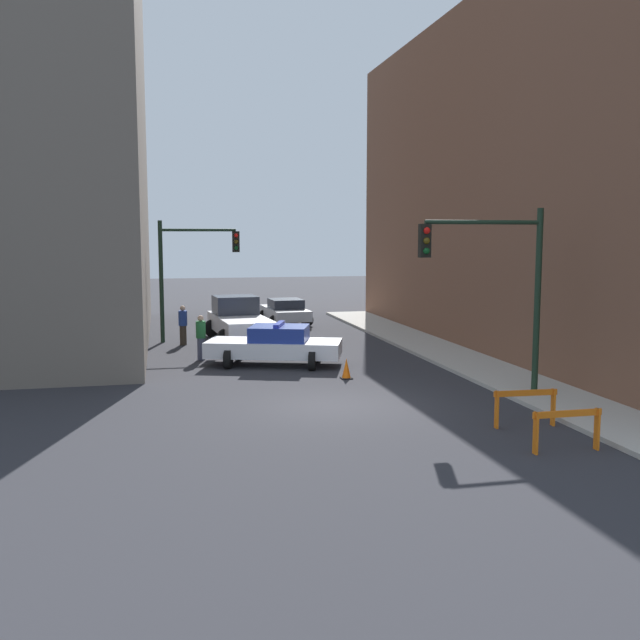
% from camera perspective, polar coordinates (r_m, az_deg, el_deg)
% --- Properties ---
extents(ground_plane, '(120.00, 120.00, 0.00)m').
position_cam_1_polar(ground_plane, '(19.39, 1.00, -6.83)').
color(ground_plane, '#2D2D33').
extents(sidewalk_right, '(2.40, 44.00, 0.12)m').
position_cam_1_polar(sidewalk_right, '(21.66, 17.22, -5.52)').
color(sidewalk_right, '#B2ADA3').
rests_on(sidewalk_right, ground_plane).
extents(building_right, '(12.00, 28.00, 13.72)m').
position_cam_1_polar(building_right, '(31.89, 21.79, 10.43)').
color(building_right, brown).
rests_on(building_right, ground_plane).
extents(traffic_light_near, '(3.64, 0.35, 5.20)m').
position_cam_1_polar(traffic_light_near, '(20.36, 14.21, 3.67)').
color(traffic_light_near, black).
rests_on(traffic_light_near, sidewalk_right).
extents(traffic_light_far, '(3.44, 0.35, 5.20)m').
position_cam_1_polar(traffic_light_far, '(31.10, -10.59, 4.50)').
color(traffic_light_far, black).
rests_on(traffic_light_far, ground_plane).
extents(police_car, '(5.04, 3.25, 1.52)m').
position_cam_1_polar(police_car, '(25.20, -3.60, -2.00)').
color(police_car, white).
rests_on(police_car, ground_plane).
extents(white_truck, '(2.94, 5.55, 1.90)m').
position_cam_1_polar(white_truck, '(31.18, -6.50, -0.01)').
color(white_truck, silver).
rests_on(white_truck, ground_plane).
extents(parked_car_near, '(2.44, 4.40, 1.31)m').
position_cam_1_polar(parked_car_near, '(37.02, -2.80, 0.73)').
color(parked_car_near, silver).
rests_on(parked_car_near, ground_plane).
extents(pedestrian_crossing, '(0.50, 0.50, 1.66)m').
position_cam_1_polar(pedestrian_crossing, '(26.55, -9.51, -1.34)').
color(pedestrian_crossing, '#474C66').
rests_on(pedestrian_crossing, ground_plane).
extents(pedestrian_corner, '(0.47, 0.47, 1.66)m').
position_cam_1_polar(pedestrian_corner, '(30.34, -10.91, -0.36)').
color(pedestrian_corner, '#382D23').
rests_on(pedestrian_corner, ground_plane).
extents(barrier_front, '(1.60, 0.16, 0.90)m').
position_cam_1_polar(barrier_front, '(16.04, 19.15, -7.83)').
color(barrier_front, orange).
rests_on(barrier_front, ground_plane).
extents(barrier_mid, '(1.60, 0.24, 0.90)m').
position_cam_1_polar(barrier_mid, '(17.78, 16.11, -6.30)').
color(barrier_mid, orange).
rests_on(barrier_mid, ground_plane).
extents(traffic_cone, '(0.36, 0.36, 0.66)m').
position_cam_1_polar(traffic_cone, '(22.85, 2.12, -3.93)').
color(traffic_cone, black).
rests_on(traffic_cone, ground_plane).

